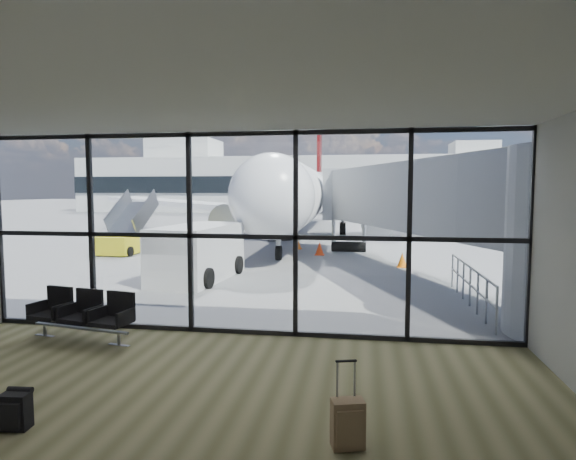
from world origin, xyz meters
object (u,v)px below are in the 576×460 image
(seating_row, at_px, (84,312))
(belt_loader, at_px, (276,230))
(backpack, at_px, (15,411))
(mobile_stairs, at_px, (126,241))
(airliner, at_px, (306,195))
(suitcase, at_px, (348,423))
(service_van, at_px, (197,252))

(seating_row, distance_m, belt_loader, 21.65)
(backpack, height_order, mobile_stairs, mobile_stairs)
(airliner, height_order, mobile_stairs, airliner)
(suitcase, xyz_separation_m, belt_loader, (-5.54, 25.24, 0.26))
(seating_row, xyz_separation_m, belt_loader, (0.24, 21.65, -0.01))
(seating_row, xyz_separation_m, mobile_stairs, (-6.14, 13.58, 0.03))
(service_van, height_order, belt_loader, service_van)
(seating_row, distance_m, mobile_stairs, 14.91)
(airliner, distance_m, belt_loader, 5.42)
(service_van, xyz_separation_m, mobile_stairs, (-6.19, 6.59, -0.39))
(mobile_stairs, bearing_deg, airliner, 60.43)
(seating_row, distance_m, airliner, 26.49)
(backpack, distance_m, service_van, 10.90)
(backpack, xyz_separation_m, belt_loader, (-1.10, 25.46, 0.32))
(backpack, distance_m, mobile_stairs, 18.93)
(suitcase, height_order, airliner, airliner)
(backpack, bearing_deg, suitcase, -2.15)
(service_van, bearing_deg, suitcase, -56.85)
(suitcase, distance_m, belt_loader, 25.84)
(airliner, xyz_separation_m, mobile_stairs, (-7.82, -12.76, -2.27))
(belt_loader, xyz_separation_m, mobile_stairs, (-6.39, -8.07, 0.03))
(service_van, height_order, mobile_stairs, mobile_stairs)
(airliner, height_order, service_van, airliner)
(belt_loader, bearing_deg, service_van, -113.77)
(airliner, height_order, belt_loader, airliner)
(airliner, bearing_deg, service_van, -96.55)
(service_van, distance_m, belt_loader, 14.66)
(suitcase, bearing_deg, backpack, 167.07)
(mobile_stairs, bearing_deg, belt_loader, 53.57)
(airliner, xyz_separation_m, belt_loader, (-1.43, -4.69, -2.30))
(airliner, bearing_deg, seating_row, -95.36)
(suitcase, xyz_separation_m, service_van, (-5.74, 10.59, 0.68))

